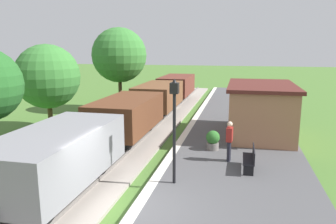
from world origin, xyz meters
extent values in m
plane|color=#47702D|center=(0.00, 0.00, 0.00)|extent=(160.00, 160.00, 0.00)
cube|color=#4C4C4F|center=(3.20, 0.00, 0.12)|extent=(6.00, 60.00, 0.25)
cube|color=silver|center=(0.40, 0.00, 0.25)|extent=(0.36, 60.00, 0.01)
cube|color=#9E9389|center=(-2.40, 0.00, 0.06)|extent=(3.80, 60.00, 0.12)
cube|color=slate|center=(-1.68, 0.00, 0.19)|extent=(0.07, 60.00, 0.14)
cube|color=slate|center=(-3.12, 0.00, 0.19)|extent=(0.07, 60.00, 0.14)
cube|color=gray|center=(-2.40, 0.46, 1.58)|extent=(2.50, 5.60, 1.60)
cube|color=black|center=(-2.40, 0.46, 0.93)|extent=(2.10, 5.15, 0.50)
cylinder|color=black|center=(-2.40, 2.25, 0.68)|extent=(1.56, 0.84, 0.84)
cylinder|color=black|center=(-2.40, -1.33, 0.68)|extent=(1.56, 0.84, 0.84)
cylinder|color=black|center=(-2.40, 3.41, 0.93)|extent=(0.20, 0.30, 0.20)
cube|color=brown|center=(-2.40, 7.06, 1.58)|extent=(2.50, 5.60, 1.60)
cube|color=black|center=(-2.40, 7.06, 0.93)|extent=(2.10, 5.15, 0.50)
cylinder|color=black|center=(-2.40, 8.85, 0.68)|extent=(1.56, 0.84, 0.84)
cylinder|color=black|center=(-2.40, 5.27, 0.68)|extent=(1.56, 0.84, 0.84)
cylinder|color=black|center=(-2.40, 10.01, 0.93)|extent=(0.20, 0.30, 0.20)
cylinder|color=black|center=(-2.40, 4.11, 0.93)|extent=(0.20, 0.30, 0.20)
cube|color=brown|center=(-2.40, 13.66, 1.58)|extent=(2.50, 5.60, 1.60)
cube|color=black|center=(-2.40, 13.66, 0.93)|extent=(2.10, 5.15, 0.50)
cylinder|color=black|center=(-2.40, 15.45, 0.68)|extent=(1.56, 0.84, 0.84)
cylinder|color=black|center=(-2.40, 11.87, 0.68)|extent=(1.56, 0.84, 0.84)
cylinder|color=black|center=(-2.40, 16.61, 0.93)|extent=(0.20, 0.30, 0.20)
cylinder|color=black|center=(-2.40, 10.71, 0.93)|extent=(0.20, 0.30, 0.20)
cube|color=brown|center=(-2.40, 20.26, 1.58)|extent=(2.50, 5.60, 1.60)
cube|color=black|center=(-2.40, 20.26, 0.93)|extent=(2.10, 5.15, 0.50)
cylinder|color=black|center=(-2.40, 22.05, 0.68)|extent=(1.56, 0.84, 0.84)
cylinder|color=black|center=(-2.40, 18.47, 0.68)|extent=(1.56, 0.84, 0.84)
cylinder|color=black|center=(-2.40, 23.21, 0.93)|extent=(0.20, 0.30, 0.20)
cylinder|color=black|center=(-2.40, 17.31, 0.93)|extent=(0.20, 0.30, 0.20)
cube|color=#9E6B4C|center=(4.40, 9.48, 1.55)|extent=(3.20, 5.50, 2.60)
cube|color=#51231E|center=(4.40, 9.48, 2.94)|extent=(3.50, 5.80, 0.18)
cube|color=black|center=(2.79, 8.38, 1.68)|extent=(0.03, 0.90, 0.80)
cube|color=black|center=(3.71, 3.91, 0.69)|extent=(0.42, 1.50, 0.04)
cube|color=black|center=(3.90, 3.91, 0.93)|extent=(0.04, 1.50, 0.45)
cube|color=black|center=(3.71, 3.31, 0.46)|extent=(0.38, 0.06, 0.42)
cube|color=black|center=(3.71, 4.51, 0.46)|extent=(0.38, 0.06, 0.42)
cylinder|color=black|center=(2.92, 4.68, 0.68)|extent=(0.15, 0.15, 0.86)
cylinder|color=black|center=(2.94, 4.84, 0.68)|extent=(0.15, 0.15, 0.86)
cube|color=maroon|center=(2.93, 4.76, 1.41)|extent=(0.28, 0.41, 0.60)
sphere|color=beige|center=(2.93, 4.76, 1.85)|extent=(0.22, 0.22, 0.22)
cylinder|color=slate|center=(2.14, 6.14, 0.42)|extent=(0.56, 0.56, 0.34)
sphere|color=#2D6B28|center=(2.14, 6.14, 0.85)|extent=(0.64, 0.64, 0.64)
cylinder|color=black|center=(1.13, 2.05, 1.85)|extent=(0.11, 0.11, 3.20)
cube|color=black|center=(1.13, 2.05, 3.63)|extent=(0.28, 0.28, 0.36)
sphere|color=#F2E5BF|center=(1.13, 2.05, 3.63)|extent=(0.20, 0.20, 0.20)
cone|color=black|center=(1.13, 2.05, 3.87)|extent=(0.20, 0.20, 0.16)
cylinder|color=#4C3823|center=(-7.83, 8.51, 0.93)|extent=(0.28, 0.28, 1.85)
sphere|color=#387A33|center=(-7.83, 8.51, 3.27)|extent=(3.78, 3.78, 3.78)
cylinder|color=#4C3823|center=(-5.90, 15.19, 1.40)|extent=(0.28, 0.28, 2.79)
sphere|color=#387A33|center=(-5.90, 15.19, 4.36)|extent=(4.19, 4.19, 4.19)
camera|label=1|loc=(3.28, -8.42, 4.98)|focal=34.41mm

